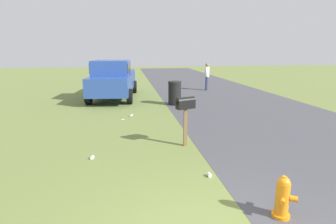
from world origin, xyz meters
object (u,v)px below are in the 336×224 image
at_px(fire_hydrant, 283,198).
at_px(pedestrian, 207,75).
at_px(pickup_truck, 113,78).
at_px(trash_bin, 175,93).
at_px(mailbox, 186,107).

bearing_deg(fire_hydrant, pedestrian, 109.95).
bearing_deg(pickup_truck, trash_bin, 59.84).
distance_m(mailbox, trash_bin, 5.81).
bearing_deg(trash_bin, fire_hydrant, -179.24).
distance_m(trash_bin, pedestrian, 5.32).
relative_size(mailbox, pickup_truck, 0.25).
distance_m(fire_hydrant, mailbox, 3.65).
relative_size(pickup_truck, trash_bin, 4.81).
bearing_deg(pickup_truck, pedestrian, 116.27).
bearing_deg(pickup_truck, fire_hydrant, 20.90).
bearing_deg(pedestrian, pickup_truck, -127.56).
bearing_deg(trash_bin, mailbox, 172.92).
height_order(pickup_truck, pedestrian, pickup_truck).
bearing_deg(pedestrian, trash_bin, -91.81).
distance_m(pickup_truck, pedestrian, 6.36).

